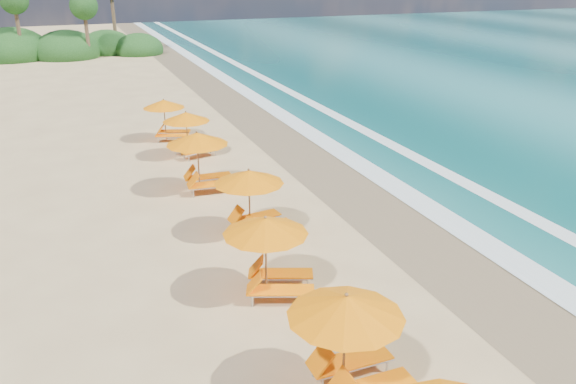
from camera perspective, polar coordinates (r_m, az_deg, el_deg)
ground at (r=21.07m, az=-0.00°, el=-3.04°), size 160.00×160.00×0.00m
wet_sand at (r=22.70m, az=9.45°, el=-1.48°), size 4.00×160.00×0.01m
surf_foam at (r=24.12m, az=15.01°, el=-0.49°), size 4.00×160.00×0.01m
station_1 at (r=12.71m, az=6.34°, el=-13.83°), size 2.71×2.50×2.51m
station_2 at (r=16.16m, az=-1.52°, el=-5.76°), size 3.09×3.04×2.39m
station_3 at (r=19.83m, az=-3.31°, el=-0.47°), size 2.81×2.66×2.40m
station_4 at (r=23.91m, az=-8.30°, el=3.39°), size 2.84×2.66×2.53m
station_5 at (r=28.41m, az=-9.52°, el=5.90°), size 2.85×2.77×2.27m
station_6 at (r=31.48m, az=-11.62°, el=7.20°), size 2.81×2.75×2.20m
treeline at (r=63.93m, az=-24.39°, el=12.60°), size 25.80×8.80×9.74m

